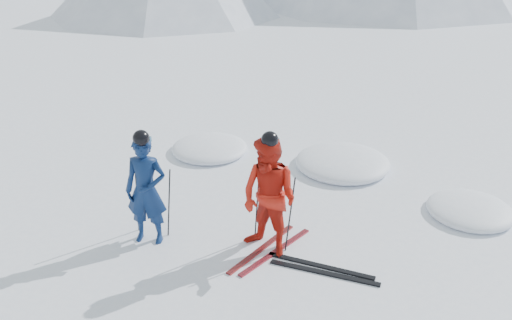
% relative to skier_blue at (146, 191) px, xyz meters
% --- Properties ---
extents(ground, '(160.00, 160.00, 0.00)m').
position_rel_skier_blue_xyz_m(ground, '(3.35, 0.89, -0.93)').
color(ground, white).
rests_on(ground, ground).
extents(skier_blue, '(0.76, 0.59, 1.86)m').
position_rel_skier_blue_xyz_m(skier_blue, '(0.00, 0.00, 0.00)').
color(skier_blue, '#0C214C').
rests_on(skier_blue, ground).
extents(skier_red, '(1.14, 1.00, 1.97)m').
position_rel_skier_blue_xyz_m(skier_red, '(1.95, 0.42, 0.06)').
color(skier_red, red).
rests_on(skier_red, ground).
extents(pole_blue_left, '(0.12, 0.09, 1.24)m').
position_rel_skier_blue_xyz_m(pole_blue_left, '(-0.30, 0.15, -0.31)').
color(pole_blue_left, black).
rests_on(pole_blue_left, ground).
extents(pole_blue_right, '(0.12, 0.07, 1.24)m').
position_rel_skier_blue_xyz_m(pole_blue_right, '(0.25, 0.25, -0.31)').
color(pole_blue_right, black).
rests_on(pole_blue_right, ground).
extents(pole_red_left, '(0.13, 0.10, 1.31)m').
position_rel_skier_blue_xyz_m(pole_red_left, '(1.65, 0.67, -0.27)').
color(pole_red_left, black).
rests_on(pole_red_left, ground).
extents(pole_red_right, '(0.13, 0.09, 1.31)m').
position_rel_skier_blue_xyz_m(pole_red_right, '(2.25, 0.57, -0.27)').
color(pole_red_right, black).
rests_on(pole_red_right, ground).
extents(ski_worn_left, '(0.54, 1.66, 0.03)m').
position_rel_skier_blue_xyz_m(ski_worn_left, '(1.83, 0.42, -0.91)').
color(ski_worn_left, black).
rests_on(ski_worn_left, ground).
extents(ski_worn_right, '(0.65, 1.63, 0.03)m').
position_rel_skier_blue_xyz_m(ski_worn_right, '(2.07, 0.42, -0.91)').
color(ski_worn_right, black).
rests_on(ski_worn_right, ground).
extents(ski_loose_a, '(1.70, 0.11, 0.03)m').
position_rel_skier_blue_xyz_m(ski_loose_a, '(2.84, 0.32, -0.91)').
color(ski_loose_a, black).
rests_on(ski_loose_a, ground).
extents(ski_loose_b, '(1.70, 0.13, 0.03)m').
position_rel_skier_blue_xyz_m(ski_loose_b, '(2.94, 0.17, -0.91)').
color(ski_loose_b, black).
rests_on(ski_loose_b, ground).
extents(snow_lumps, '(7.23, 2.85, 0.44)m').
position_rel_skier_blue_xyz_m(snow_lumps, '(1.97, 3.62, -0.93)').
color(snow_lumps, white).
rests_on(snow_lumps, ground).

